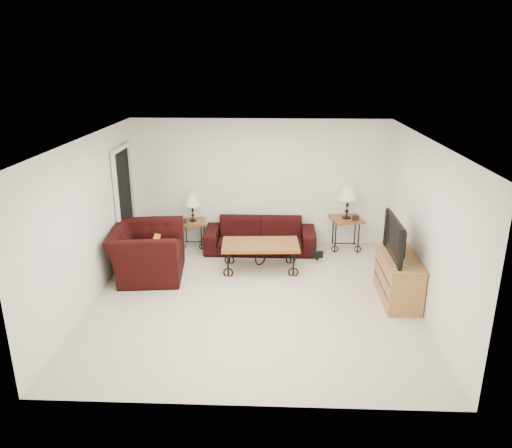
# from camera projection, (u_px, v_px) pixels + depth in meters

# --- Properties ---
(ground) EXTENTS (5.00, 5.00, 0.00)m
(ground) POSITION_uv_depth(u_px,v_px,m) (254.00, 298.00, 7.68)
(ground) COLOR beige
(ground) RESTS_ON ground
(wall_back) EXTENTS (5.00, 0.02, 2.50)m
(wall_back) POSITION_uv_depth(u_px,v_px,m) (260.00, 183.00, 9.63)
(wall_back) COLOR white
(wall_back) RESTS_ON ground
(wall_front) EXTENTS (5.00, 0.02, 2.50)m
(wall_front) POSITION_uv_depth(u_px,v_px,m) (243.00, 303.00, 4.91)
(wall_front) COLOR white
(wall_front) RESTS_ON ground
(wall_left) EXTENTS (0.02, 5.00, 2.50)m
(wall_left) POSITION_uv_depth(u_px,v_px,m) (89.00, 221.00, 7.37)
(wall_left) COLOR white
(wall_left) RESTS_ON ground
(wall_right) EXTENTS (0.02, 5.00, 2.50)m
(wall_right) POSITION_uv_depth(u_px,v_px,m) (423.00, 226.00, 7.17)
(wall_right) COLOR white
(wall_right) RESTS_ON ground
(ceiling) EXTENTS (5.00, 5.00, 0.00)m
(ceiling) POSITION_uv_depth(u_px,v_px,m) (254.00, 139.00, 6.86)
(ceiling) COLOR white
(ceiling) RESTS_ON wall_back
(doorway) EXTENTS (0.08, 0.94, 2.04)m
(doorway) POSITION_uv_depth(u_px,v_px,m) (125.00, 205.00, 9.00)
(doorway) COLOR black
(doorway) RESTS_ON ground
(sofa) EXTENTS (2.13, 0.83, 0.62)m
(sofa) POSITION_uv_depth(u_px,v_px,m) (260.00, 235.00, 9.48)
(sofa) COLOR black
(sofa) RESTS_ON ground
(side_table_left) EXTENTS (0.56, 0.56, 0.53)m
(side_table_left) POSITION_uv_depth(u_px,v_px,m) (194.00, 234.00, 9.72)
(side_table_left) COLOR #905924
(side_table_left) RESTS_ON ground
(side_table_right) EXTENTS (0.67, 0.67, 0.63)m
(side_table_right) POSITION_uv_depth(u_px,v_px,m) (345.00, 233.00, 9.59)
(side_table_right) COLOR #905924
(side_table_right) RESTS_ON ground
(lamp_left) EXTENTS (0.35, 0.35, 0.53)m
(lamp_left) POSITION_uv_depth(u_px,v_px,m) (192.00, 208.00, 9.55)
(lamp_left) COLOR black
(lamp_left) RESTS_ON side_table_left
(lamp_right) EXTENTS (0.42, 0.42, 0.63)m
(lamp_right) POSITION_uv_depth(u_px,v_px,m) (347.00, 202.00, 9.38)
(lamp_right) COLOR black
(lamp_right) RESTS_ON side_table_right
(photo_frame_left) EXTENTS (0.11, 0.05, 0.09)m
(photo_frame_left) POSITION_uv_depth(u_px,v_px,m) (184.00, 221.00, 9.48)
(photo_frame_left) COLOR black
(photo_frame_left) RESTS_ON side_table_left
(photo_frame_right) EXTENTS (0.13, 0.02, 0.11)m
(photo_frame_right) POSITION_uv_depth(u_px,v_px,m) (356.00, 218.00, 9.32)
(photo_frame_right) COLOR black
(photo_frame_right) RESTS_ON side_table_right
(coffee_table) EXTENTS (1.38, 0.80, 0.50)m
(coffee_table) POSITION_uv_depth(u_px,v_px,m) (260.00, 256.00, 8.64)
(coffee_table) COLOR #905924
(coffee_table) RESTS_ON ground
(armchair) EXTENTS (1.30, 1.45, 0.87)m
(armchair) POSITION_uv_depth(u_px,v_px,m) (147.00, 252.00, 8.36)
(armchair) COLOR black
(armchair) RESTS_ON ground
(throw_pillow) EXTENTS (0.14, 0.40, 0.39)m
(throw_pillow) POSITION_uv_depth(u_px,v_px,m) (155.00, 248.00, 8.28)
(throw_pillow) COLOR #C67319
(throw_pillow) RESTS_ON armchair
(tv_stand) EXTENTS (0.50, 1.20, 0.72)m
(tv_stand) POSITION_uv_depth(u_px,v_px,m) (398.00, 278.00, 7.54)
(tv_stand) COLOR olive
(tv_stand) RESTS_ON ground
(television) EXTENTS (0.14, 1.07, 0.62)m
(television) POSITION_uv_depth(u_px,v_px,m) (401.00, 238.00, 7.33)
(television) COLOR black
(television) RESTS_ON tv_stand
(backpack) EXTENTS (0.35, 0.30, 0.39)m
(backpack) POSITION_uv_depth(u_px,v_px,m) (317.00, 251.00, 9.06)
(backpack) COLOR black
(backpack) RESTS_ON ground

